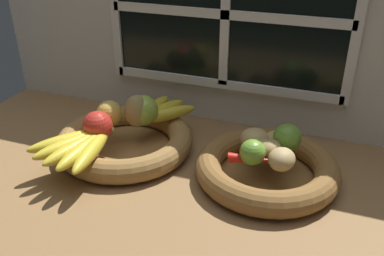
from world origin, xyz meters
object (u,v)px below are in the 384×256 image
(apple_green_back, at_px, (143,110))
(lime_far, at_px, (287,138))
(apple_red_front, at_px, (98,126))
(lime_near, at_px, (252,153))
(fruit_bowl_left, at_px, (125,141))
(fruit_bowl_right, at_px, (267,168))
(banana_bunch_front, at_px, (79,146))
(apple_golden_left, at_px, (109,113))
(potato_oblong, at_px, (254,138))
(pear_brown, at_px, (136,111))
(potato_small, at_px, (282,158))
(potato_large, at_px, (269,149))
(chili_pepper, at_px, (256,159))
(potato_back, at_px, (282,140))
(banana_bunch_back, at_px, (161,111))

(apple_green_back, height_order, lime_far, apple_green_back)
(apple_red_front, height_order, lime_near, apple_red_front)
(fruit_bowl_left, relative_size, apple_red_front, 4.85)
(fruit_bowl_left, bearing_deg, lime_far, 6.09)
(fruit_bowl_right, xyz_separation_m, apple_red_front, (-0.40, -0.06, 0.07))
(apple_green_back, distance_m, banana_bunch_front, 0.19)
(apple_golden_left, distance_m, potato_oblong, 0.37)
(fruit_bowl_right, relative_size, lime_near, 5.74)
(apple_red_front, height_order, potato_oblong, apple_red_front)
(fruit_bowl_left, distance_m, pear_brown, 0.08)
(apple_green_back, bearing_deg, lime_near, -16.80)
(lime_far, bearing_deg, banana_bunch_front, -158.89)
(banana_bunch_front, distance_m, lime_near, 0.39)
(pear_brown, height_order, lime_near, pear_brown)
(fruit_bowl_left, distance_m, apple_green_back, 0.09)
(potato_oblong, distance_m, potato_small, 0.10)
(banana_bunch_front, xyz_separation_m, potato_large, (0.41, 0.13, 0.00))
(fruit_bowl_right, distance_m, apple_red_front, 0.41)
(potato_oblong, bearing_deg, chili_pepper, -74.32)
(apple_red_front, bearing_deg, potato_large, 8.27)
(lime_near, relative_size, lime_far, 0.87)
(fruit_bowl_left, bearing_deg, chili_pepper, -6.42)
(fruit_bowl_right, distance_m, potato_back, 0.07)
(pear_brown, bearing_deg, apple_green_back, 59.29)
(fruit_bowl_right, xyz_separation_m, potato_oblong, (-0.04, 0.03, 0.05))
(potato_back, height_order, lime_near, lime_near)
(lime_far, bearing_deg, fruit_bowl_left, -173.91)
(apple_golden_left, height_order, apple_green_back, apple_green_back)
(banana_bunch_back, bearing_deg, potato_oblong, -14.93)
(apple_green_back, relative_size, potato_back, 0.94)
(banana_bunch_front, relative_size, lime_near, 3.60)
(banana_bunch_front, distance_m, potato_back, 0.46)
(pear_brown, xyz_separation_m, potato_back, (0.36, 0.02, -0.02))
(lime_far, bearing_deg, apple_golden_left, -176.59)
(potato_back, distance_m, potato_small, 0.08)
(pear_brown, distance_m, banana_bunch_front, 0.17)
(potato_oblong, xyz_separation_m, lime_far, (0.07, 0.01, 0.01))
(potato_large, bearing_deg, apple_green_back, 171.52)
(pear_brown, bearing_deg, potato_oblong, -0.39)
(fruit_bowl_left, height_order, potato_small, potato_small)
(apple_golden_left, distance_m, lime_near, 0.39)
(potato_small, bearing_deg, banana_bunch_back, 158.21)
(banana_bunch_back, bearing_deg, fruit_bowl_right, -18.36)
(fruit_bowl_right, height_order, banana_bunch_front, banana_bunch_front)
(apple_golden_left, bearing_deg, lime_far, 3.41)
(potato_small, bearing_deg, potato_back, 98.97)
(banana_bunch_front, xyz_separation_m, potato_small, (0.44, 0.09, 0.01))
(apple_green_back, bearing_deg, pear_brown, -120.71)
(potato_large, distance_m, potato_back, 0.05)
(lime_far, bearing_deg, apple_red_front, -166.94)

